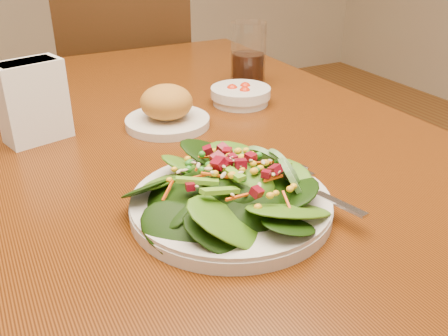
{
  "coord_description": "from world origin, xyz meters",
  "views": [
    {
      "loc": [
        -0.32,
        -0.76,
        1.11
      ],
      "look_at": [
        -0.05,
        -0.24,
        0.81
      ],
      "focal_mm": 40.0,
      "sensor_mm": 36.0,
      "label": 1
    }
  ],
  "objects": [
    {
      "name": "bread_plate",
      "position": [
        -0.01,
        0.07,
        0.78
      ],
      "size": [
        0.16,
        0.16,
        0.08
      ],
      "color": "silver",
      "rests_on": "dining_table"
    },
    {
      "name": "napkin_holder",
      "position": [
        -0.23,
        0.12,
        0.83
      ],
      "size": [
        0.12,
        0.09,
        0.14
      ],
      "rotation": [
        0.0,
        0.0,
        0.26
      ],
      "color": "white",
      "rests_on": "dining_table"
    },
    {
      "name": "salad_plate",
      "position": [
        -0.04,
        -0.26,
        0.78
      ],
      "size": [
        0.28,
        0.27,
        0.08
      ],
      "rotation": [
        0.0,
        0.0,
        -0.4
      ],
      "color": "silver",
      "rests_on": "dining_table"
    },
    {
      "name": "tomato_bowl",
      "position": [
        0.18,
        0.12,
        0.77
      ],
      "size": [
        0.13,
        0.13,
        0.04
      ],
      "color": "silver",
      "rests_on": "dining_table"
    },
    {
      "name": "dining_table",
      "position": [
        0.0,
        0.0,
        0.65
      ],
      "size": [
        0.9,
        1.4,
        0.75
      ],
      "color": "#632E0C",
      "rests_on": "ground_plane"
    },
    {
      "name": "chair_far",
      "position": [
        0.17,
        0.92,
        0.51
      ],
      "size": [
        0.54,
        0.54,
        0.96
      ],
      "rotation": [
        0.0,
        0.0,
        2.9
      ],
      "color": "black",
      "rests_on": "ground_plane"
    },
    {
      "name": "drinking_glass",
      "position": [
        0.27,
        0.24,
        0.81
      ],
      "size": [
        0.08,
        0.08,
        0.14
      ],
      "color": "silver",
      "rests_on": "dining_table"
    }
  ]
}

